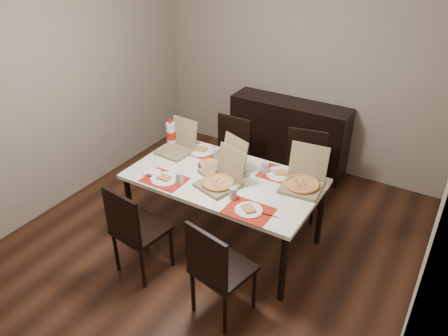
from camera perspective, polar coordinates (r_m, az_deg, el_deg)
The scene contains 20 objects.
ground at distance 4.57m, azimuth -1.20°, elevation -9.42°, with size 3.80×4.00×0.02m, color #3B1F12.
room_walls at distance 4.05m, azimuth 1.88°, elevation 13.43°, with size 3.84×4.02×2.62m.
sideboard at distance 5.66m, azimuth 8.40°, elevation 4.28°, with size 1.50×0.40×0.90m, color black.
dining_table at distance 4.17m, azimuth -0.00°, elevation -1.97°, with size 1.80×1.00×0.75m.
chair_near_left at distance 3.97m, azimuth -11.59°, elevation -7.72°, with size 0.47×0.47×0.93m.
chair_near_right at distance 3.51m, azimuth -0.89°, elevation -12.93°, with size 0.50×0.50×0.93m.
chair_far_left at distance 5.03m, azimuth 0.64°, elevation 1.87°, with size 0.42×0.42×0.93m.
chair_far_right at distance 4.80m, azimuth 10.23°, elevation -0.17°, with size 0.49×0.49×0.93m.
setting_near_left at distance 4.12m, azimuth -7.47°, elevation -1.32°, with size 0.44×0.30×0.11m.
setting_near_right at distance 3.72m, azimuth 2.66°, elevation -4.88°, with size 0.50×0.30×0.11m.
setting_far_left at distance 4.56m, azimuth -2.73°, elevation 2.31°, with size 0.49×0.30×0.11m.
setting_far_right at distance 4.20m, azimuth 6.90°, elevation -0.59°, with size 0.48×0.30×0.11m.
napkin_loose at distance 4.03m, azimuth -0.41°, elevation -1.96°, with size 0.12×0.11×0.02m, color white.
pizza_box_center at distance 3.98m, azimuth -0.46°, elevation -1.64°, with size 0.42×0.45×0.33m.
pizza_box_right at distance 4.03m, azimuth 10.27°, elevation -1.75°, with size 0.39×0.43×0.36m.
pizza_box_left at distance 4.58m, azimuth -6.09°, elevation 2.83°, with size 0.35×0.38×0.32m.
pizza_box_extra at distance 4.18m, azimuth 0.05°, elevation 0.08°, with size 0.44×0.46×0.33m.
faina_plate at distance 4.32m, azimuth -1.84°, elevation 0.46°, with size 0.24×0.24×0.03m.
dip_bowl at distance 4.17m, azimuth 2.47°, elevation -0.74°, with size 0.12×0.12×0.03m, color white.
soda_bottle at distance 4.68m, azimuth -6.93°, elevation 4.39°, with size 0.10×0.10×0.31m.
Camera 1 is at (1.89, -2.95, 2.93)m, focal length 35.00 mm.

